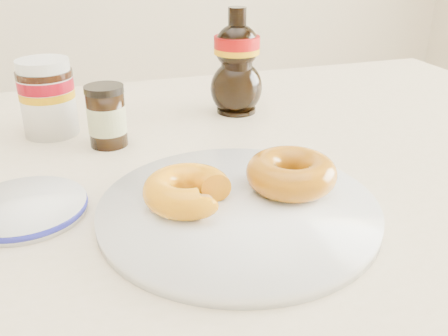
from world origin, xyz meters
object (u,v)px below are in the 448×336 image
object	(u,v)px
dining_table	(180,226)
plate	(238,209)
donut_bitten	(188,190)
nutella_jar	(47,95)
dark_jar	(107,117)
blue_rim_saucer	(25,208)
donut_whole	(291,173)
syrup_bottle	(237,62)

from	to	relation	value
dining_table	plate	world-z (taller)	plate
dining_table	donut_bitten	size ratio (longest dim) A/B	14.66
nutella_jar	dark_jar	xyz separation A→B (m)	(0.08, -0.07, -0.02)
dining_table	dark_jar	distance (m)	0.19
donut_bitten	blue_rim_saucer	distance (m)	0.18
donut_whole	blue_rim_saucer	world-z (taller)	donut_whole
nutella_jar	blue_rim_saucer	xyz separation A→B (m)	(-0.03, -0.24, -0.05)
syrup_bottle	blue_rim_saucer	world-z (taller)	syrup_bottle
nutella_jar	syrup_bottle	bearing A→B (deg)	1.97
dark_jar	blue_rim_saucer	xyz separation A→B (m)	(-0.11, -0.17, -0.04)
donut_bitten	dark_jar	bearing A→B (deg)	108.98
dining_table	plate	distance (m)	0.16
blue_rim_saucer	donut_whole	bearing A→B (deg)	-11.53
plate	nutella_jar	xyz separation A→B (m)	(-0.19, 0.32, 0.05)
dark_jar	blue_rim_saucer	bearing A→B (deg)	-122.70
donut_whole	plate	bearing A→B (deg)	-166.16
donut_bitten	nutella_jar	bearing A→B (deg)	118.87
donut_bitten	nutella_jar	size ratio (longest dim) A/B	0.83
nutella_jar	dark_jar	size ratio (longest dim) A/B	1.30
syrup_bottle	blue_rim_saucer	bearing A→B (deg)	-142.75
dining_table	dark_jar	size ratio (longest dim) A/B	15.87
blue_rim_saucer	donut_bitten	bearing A→B (deg)	-19.77
nutella_jar	donut_bitten	bearing A→B (deg)	-65.86
plate	donut_whole	xyz separation A→B (m)	(0.07, 0.02, 0.03)
plate	donut_bitten	size ratio (longest dim) A/B	3.18
plate	donut_whole	world-z (taller)	donut_whole
dining_table	syrup_bottle	distance (m)	0.30
plate	dark_jar	distance (m)	0.27
donut_bitten	nutella_jar	xyz separation A→B (m)	(-0.14, 0.31, 0.03)
dark_jar	blue_rim_saucer	distance (m)	0.21
dark_jar	dining_table	bearing A→B (deg)	-58.44
donut_bitten	dark_jar	distance (m)	0.24
dining_table	dark_jar	world-z (taller)	dark_jar
dining_table	donut_whole	bearing A→B (deg)	-46.13
blue_rim_saucer	dark_jar	bearing A→B (deg)	57.30
dining_table	syrup_bottle	xyz separation A→B (m)	(0.15, 0.20, 0.17)
blue_rim_saucer	syrup_bottle	bearing A→B (deg)	37.25
plate	syrup_bottle	bearing A→B (deg)	71.04
donut_whole	dark_jar	distance (m)	0.29
donut_whole	dining_table	bearing A→B (deg)	133.87
donut_whole	blue_rim_saucer	xyz separation A→B (m)	(-0.29, 0.06, -0.03)
nutella_jar	blue_rim_saucer	bearing A→B (deg)	-97.56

